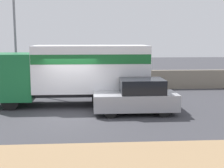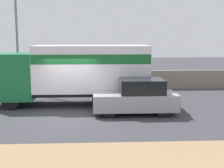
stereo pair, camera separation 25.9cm
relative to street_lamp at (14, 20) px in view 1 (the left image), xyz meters
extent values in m
plane|color=#38383D|center=(3.69, -6.23, -4.58)|extent=(80.00, 80.00, 0.00)
cube|color=gray|center=(3.69, 0.85, -3.94)|extent=(60.00, 0.35, 1.28)
cylinder|color=slate|center=(0.00, 0.00, -0.69)|extent=(0.14, 0.14, 7.77)
cube|color=#196B38|center=(0.76, -3.89, -3.04)|extent=(2.11, 2.26, 2.31)
cube|color=#2D2D33|center=(4.70, -3.89, -3.94)|extent=(5.78, 1.32, 0.25)
cube|color=white|center=(4.70, -3.89, -2.65)|extent=(5.78, 2.40, 2.33)
cube|color=#19662D|center=(4.70, -3.89, -2.12)|extent=(5.75, 2.42, 0.47)
cylinder|color=black|center=(0.76, -4.85, -4.15)|extent=(0.86, 0.28, 0.86)
cylinder|color=black|center=(0.76, -2.93, -4.15)|extent=(0.86, 0.28, 0.86)
cylinder|color=black|center=(6.29, -4.85, -4.15)|extent=(0.86, 0.28, 0.86)
cylinder|color=black|center=(6.29, -2.93, -4.15)|extent=(0.86, 0.28, 0.86)
cylinder|color=black|center=(5.14, -4.85, -4.15)|extent=(0.86, 0.28, 0.86)
cylinder|color=black|center=(5.14, -2.93, -4.15)|extent=(0.86, 0.28, 0.86)
cube|color=#9E9EA3|center=(6.70, -5.97, -3.98)|extent=(3.83, 1.73, 0.75)
cube|color=black|center=(7.00, -5.97, -3.28)|extent=(1.99, 1.59, 0.65)
cylinder|color=black|center=(5.51, -6.72, -4.28)|extent=(0.58, 0.20, 0.58)
cylinder|color=black|center=(5.51, -5.23, -4.28)|extent=(0.58, 0.20, 0.58)
cylinder|color=black|center=(7.89, -6.72, -4.28)|extent=(0.58, 0.20, 0.58)
cylinder|color=black|center=(7.89, -5.23, -4.28)|extent=(0.58, 0.20, 0.58)
camera|label=1|loc=(4.66, -19.96, -1.06)|focal=50.00mm
camera|label=2|loc=(4.91, -19.98, -1.06)|focal=50.00mm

